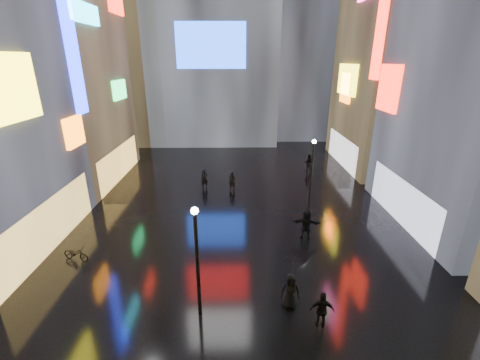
{
  "coord_description": "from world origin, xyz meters",
  "views": [
    {
      "loc": [
        -0.19,
        -2.67,
        10.54
      ],
      "look_at": [
        0.0,
        12.0,
        5.0
      ],
      "focal_mm": 24.0,
      "sensor_mm": 36.0,
      "label": 1
    }
  ],
  "objects_px": {
    "lamp_near": "(197,257)",
    "lamp_far": "(312,170)",
    "pedestrian_3": "(322,310)",
    "bicycle": "(76,254)"
  },
  "relations": [
    {
      "from": "lamp_near",
      "to": "lamp_far",
      "type": "relative_size",
      "value": 1.0
    },
    {
      "from": "lamp_near",
      "to": "bicycle",
      "type": "bearing_deg",
      "value": 150.52
    },
    {
      "from": "lamp_far",
      "to": "pedestrian_3",
      "type": "bearing_deg",
      "value": -99.83
    },
    {
      "from": "lamp_near",
      "to": "pedestrian_3",
      "type": "relative_size",
      "value": 3.07
    },
    {
      "from": "pedestrian_3",
      "to": "bicycle",
      "type": "relative_size",
      "value": 1.06
    },
    {
      "from": "lamp_near",
      "to": "pedestrian_3",
      "type": "height_order",
      "value": "lamp_near"
    },
    {
      "from": "lamp_near",
      "to": "bicycle",
      "type": "distance_m",
      "value": 8.78
    },
    {
      "from": "lamp_near",
      "to": "bicycle",
      "type": "height_order",
      "value": "lamp_near"
    },
    {
      "from": "lamp_near",
      "to": "pedestrian_3",
      "type": "bearing_deg",
      "value": -8.51
    },
    {
      "from": "lamp_near",
      "to": "lamp_far",
      "type": "xyz_separation_m",
      "value": [
        7.19,
        11.02,
        0.0
      ]
    }
  ]
}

